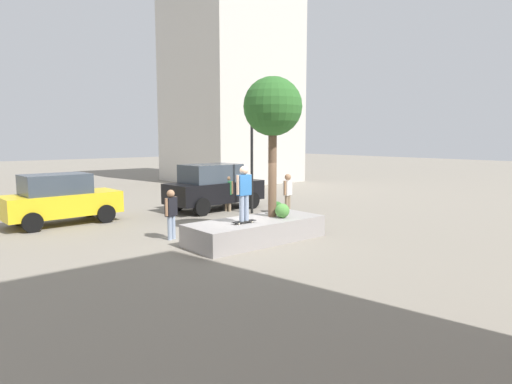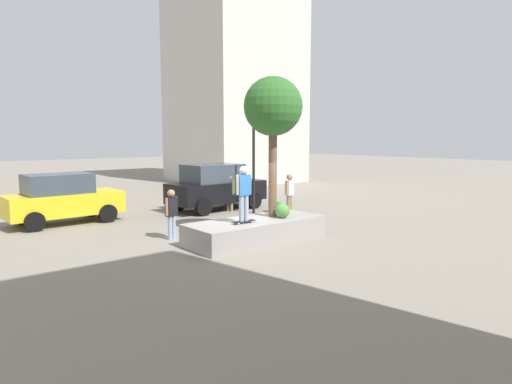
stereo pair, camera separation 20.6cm
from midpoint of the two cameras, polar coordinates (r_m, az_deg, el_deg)
name	(u,v)px [view 1 (the left image)]	position (r m, az deg, el deg)	size (l,w,h in m)	color
ground_plane	(240,241)	(14.47, -2.44, -6.29)	(120.00, 120.00, 0.00)	gray
planter_ledge	(256,230)	(14.34, -0.41, -4.97)	(4.61, 1.81, 0.70)	gray
plaza_tree	(273,108)	(14.69, 1.75, 10.70)	(1.93, 1.93, 4.60)	brown
boxwood_shrub	(282,211)	(14.59, 3.00, -2.42)	(0.48, 0.48, 0.48)	#4C8C3D
hedge_clump	(277,208)	(15.26, 2.28, -2.05)	(0.45, 0.45, 0.45)	#2D6628
skateboard	(244,221)	(13.68, -1.97, -3.81)	(0.81, 0.24, 0.07)	black
skateboarder	(244,189)	(13.53, -1.99, 0.33)	(0.57, 0.26, 1.69)	#8C9EB7
taxi_cab	(60,199)	(18.65, -24.16, -0.80)	(4.26, 2.09, 1.95)	gold
sedan_parked	(214,187)	(20.53, -5.75, 0.68)	(4.66, 2.35, 2.12)	black
traffic_light_corner	(252,136)	(19.36, -0.82, 7.22)	(0.37, 0.36, 5.03)	black
pedestrian_crossing	(288,191)	(19.28, 3.80, 0.12)	(0.57, 0.34, 1.76)	#847056
passerby_with_bag	(171,211)	(14.75, -11.26, -2.39)	(0.52, 0.34, 1.65)	#8C9EB7
bystander_watching	(228,191)	(20.09, -3.95, 0.18)	(0.34, 0.52, 1.63)	#847056
brick_midrise	(230,73)	(34.87, -3.55, 15.03)	(7.89, 8.44, 16.41)	beige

